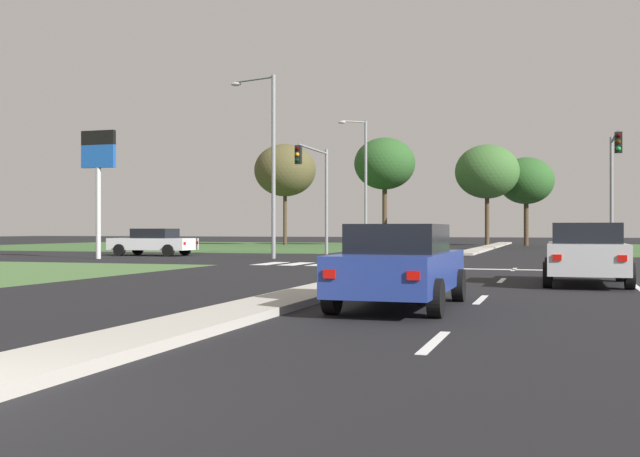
{
  "coord_description": "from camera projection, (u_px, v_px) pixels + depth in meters",
  "views": [
    {
      "loc": [
        4.99,
        -4.31,
        1.43
      ],
      "look_at": [
        -5.53,
        28.85,
        1.46
      ],
      "focal_mm": 42.18,
      "sensor_mm": 36.0,
      "label": 1
    }
  ],
  "objects": [
    {
      "name": "car_silver_fourth",
      "position": [
        586.0,
        253.0,
        19.43
      ],
      "size": [
        2.09,
        4.51,
        1.59
      ],
      "color": "#B7B7BC",
      "rests_on": "ground"
    },
    {
      "name": "ground_plane",
      "position": [
        443.0,
        261.0,
        34.21
      ],
      "size": [
        200.0,
        200.0,
        0.0
      ],
      "primitive_type": "plane",
      "color": "black"
    },
    {
      "name": "lane_dash_third",
      "position": [
        502.0,
        280.0,
        20.92
      ],
      "size": [
        0.14,
        2.0,
        0.01
      ],
      "primitive_type": "cube",
      "color": "silver",
      "rests_on": "ground"
    },
    {
      "name": "crosswalk_bar_second",
      "position": [
        297.0,
        264.0,
        30.84
      ],
      "size": [
        0.7,
        2.8,
        0.01
      ],
      "primitive_type": "cube",
      "color": "silver",
      "rests_on": "ground"
    },
    {
      "name": "median_island_far",
      "position": [
        490.0,
        247.0,
        58.04
      ],
      "size": [
        1.2,
        36.0,
        0.14
      ],
      "primitive_type": "cube",
      "color": "#ADA89E",
      "rests_on": "ground"
    },
    {
      "name": "median_island_near",
      "position": [
        314.0,
        293.0,
        16.1
      ],
      "size": [
        1.2,
        22.0,
        0.14
      ],
      "primitive_type": "cube",
      "color": "#ADA89E",
      "rests_on": "ground"
    },
    {
      "name": "grass_verge_far_left",
      "position": [
        190.0,
        246.0,
        65.28
      ],
      "size": [
        35.0,
        35.0,
        0.01
      ],
      "primitive_type": "cube",
      "color": "#385B2D",
      "rests_on": "ground"
    },
    {
      "name": "crosswalk_bar_third",
      "position": [
        323.0,
        264.0,
        30.49
      ],
      "size": [
        0.7,
        2.8,
        0.01
      ],
      "primitive_type": "cube",
      "color": "silver",
      "rests_on": "ground"
    },
    {
      "name": "car_blue_third",
      "position": [
        400.0,
        265.0,
        13.73
      ],
      "size": [
        1.97,
        4.62,
        1.52
      ],
      "color": "navy",
      "rests_on": "ground"
    },
    {
      "name": "treeline_second",
      "position": [
        385.0,
        164.0,
        66.87
      ],
      "size": [
        5.44,
        5.44,
        9.59
      ],
      "color": "#423323",
      "rests_on": "ground"
    },
    {
      "name": "lane_dash_second",
      "position": [
        481.0,
        300.0,
        15.2
      ],
      "size": [
        0.14,
        2.0,
        0.01
      ],
      "primitive_type": "cube",
      "color": "silver",
      "rests_on": "ground"
    },
    {
      "name": "crosswalk_bar_fifth",
      "position": [
        379.0,
        265.0,
        29.8
      ],
      "size": [
        0.7,
        2.8,
        0.01
      ],
      "primitive_type": "cube",
      "color": "silver",
      "rests_on": "ground"
    },
    {
      "name": "crosswalk_bar_fourth",
      "position": [
        351.0,
        265.0,
        30.15
      ],
      "size": [
        0.7,
        2.8,
        0.01
      ],
      "primitive_type": "cube",
      "color": "silver",
      "rests_on": "ground"
    },
    {
      "name": "treeline_third",
      "position": [
        487.0,
        172.0,
        62.43
      ],
      "size": [
        5.29,
        5.29,
        8.48
      ],
      "color": "#423323",
      "rests_on": "ground"
    },
    {
      "name": "traffic_signal_far_right",
      "position": [
        614.0,
        172.0,
        36.6
      ],
      "size": [
        0.32,
        4.88,
        6.13
      ],
      "color": "gray",
      "rests_on": "ground"
    },
    {
      "name": "lane_dash_near",
      "position": [
        434.0,
        342.0,
        9.48
      ],
      "size": [
        0.14,
        2.0,
        0.01
      ],
      "primitive_type": "cube",
      "color": "silver",
      "rests_on": "ground"
    },
    {
      "name": "fuel_price_totem",
      "position": [
        98.0,
        165.0,
        36.34
      ],
      "size": [
        1.8,
        0.24,
        6.21
      ],
      "color": "silver",
      "rests_on": "ground"
    },
    {
      "name": "street_lamp_second",
      "position": [
        270.0,
        155.0,
        36.74
      ],
      "size": [
        2.64,
        0.88,
        8.97
      ],
      "color": "gray",
      "rests_on": "ground"
    },
    {
      "name": "car_white_near",
      "position": [
        153.0,
        242.0,
        40.55
      ],
      "size": [
        4.62,
        2.07,
        1.47
      ],
      "rotation": [
        0.0,
        0.0,
        1.57
      ],
      "color": "silver",
      "rests_on": "ground"
    },
    {
      "name": "crosswalk_bar_near",
      "position": [
        271.0,
        264.0,
        31.19
      ],
      "size": [
        0.7,
        2.8,
        0.01
      ],
      "primitive_type": "cube",
      "color": "silver",
      "rests_on": "ground"
    },
    {
      "name": "lane_dash_fourth",
      "position": [
        514.0,
        269.0,
        26.64
      ],
      "size": [
        0.14,
        2.0,
        0.01
      ],
      "primitive_type": "cube",
      "color": "silver",
      "rests_on": "ground"
    },
    {
      "name": "street_lamp_third",
      "position": [
        363.0,
        178.0,
        54.11
      ],
      "size": [
        1.85,
        1.37,
        9.26
      ],
      "color": "gray",
      "rests_on": "ground"
    },
    {
      "name": "treeline_fourth",
      "position": [
        526.0,
        181.0,
        64.92
      ],
      "size": [
        4.76,
        4.76,
        7.66
      ],
      "color": "#423323",
      "rests_on": "ground"
    },
    {
      "name": "stop_bar_near",
      "position": [
        522.0,
        270.0,
        26.39
      ],
      "size": [
        6.4,
        0.5,
        0.01
      ],
      "primitive_type": "cube",
      "color": "silver",
      "rests_on": "ground"
    },
    {
      "name": "crosswalk_bar_sixth",
      "position": [
        407.0,
        266.0,
        29.45
      ],
      "size": [
        0.7,
        2.8,
        0.01
      ],
      "primitive_type": "cube",
      "color": "silver",
      "rests_on": "ground"
    },
    {
      "name": "treeline_near",
      "position": [
        285.0,
        170.0,
        68.05
      ],
      "size": [
        5.58,
        5.58,
        9.16
      ],
      "color": "#423323",
      "rests_on": "ground"
    },
    {
      "name": "traffic_signal_far_left",
      "position": [
        317.0,
        180.0,
        41.05
      ],
      "size": [
        0.32,
        5.21,
        6.0
      ],
      "color": "gray",
      "rests_on": "ground"
    }
  ]
}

